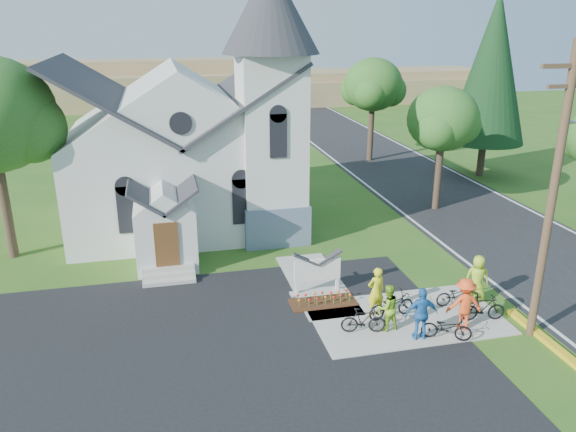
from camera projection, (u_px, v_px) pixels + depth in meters
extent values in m
plane|color=#2D5A19|center=(373.00, 330.00, 20.09)|extent=(120.00, 120.00, 0.00)
cube|color=black|center=(178.00, 392.00, 16.75)|extent=(20.00, 16.00, 0.02)
cube|color=black|center=(434.00, 192.00, 35.99)|extent=(8.00, 90.00, 0.02)
cube|color=#ADA79C|center=(406.00, 318.00, 20.86)|extent=(7.00, 4.00, 0.05)
cube|color=silver|center=(181.00, 178.00, 29.91)|extent=(11.00, 9.00, 5.00)
cube|color=slate|center=(272.00, 218.00, 28.30)|extent=(3.20, 3.20, 2.00)
cube|color=silver|center=(272.00, 150.00, 27.13)|extent=(3.00, 3.00, 9.00)
cone|color=#2A2A2F|center=(270.00, 7.00, 24.96)|extent=(4.50, 4.50, 4.00)
cube|color=silver|center=(166.00, 237.00, 24.83)|extent=(2.60, 2.40, 2.80)
cube|color=#593619|center=(167.00, 245.00, 23.67)|extent=(1.00, 0.10, 2.00)
cube|color=#ADA79C|center=(317.00, 292.00, 22.75)|extent=(2.20, 0.40, 0.10)
cube|color=white|center=(297.00, 283.00, 22.40)|extent=(0.12, 0.12, 1.00)
cube|color=white|center=(337.00, 279.00, 22.77)|extent=(0.12, 0.12, 1.00)
cube|color=white|center=(317.00, 270.00, 22.42)|extent=(1.90, 0.14, 0.90)
cube|color=#361F0E|center=(323.00, 303.00, 21.93)|extent=(2.60, 1.10, 0.07)
cylinder|color=#453022|center=(552.00, 199.00, 18.17)|extent=(0.28, 0.28, 10.00)
cube|color=#453022|center=(574.00, 66.00, 16.77)|extent=(2.20, 0.14, 0.14)
cube|color=#453022|center=(571.00, 86.00, 16.97)|extent=(1.60, 0.12, 0.12)
cylinder|color=#36281D|center=(6.00, 206.00, 25.45)|extent=(0.44, 0.44, 4.95)
cylinder|color=#36281D|center=(438.00, 175.00, 32.24)|extent=(0.44, 0.44, 4.05)
ellipsoid|color=#295D20|center=(443.00, 119.00, 31.17)|extent=(4.00, 4.00, 3.60)
cylinder|color=#36281D|center=(371.00, 132.00, 43.29)|extent=(0.44, 0.44, 4.50)
ellipsoid|color=#295D20|center=(373.00, 85.00, 42.10)|extent=(4.40, 4.40, 3.96)
cylinder|color=#36281D|center=(481.00, 159.00, 39.42)|extent=(0.50, 0.50, 2.40)
cone|color=black|center=(492.00, 68.00, 37.35)|extent=(5.20, 5.20, 10.00)
cube|color=olive|center=(259.00, 88.00, 72.12)|extent=(60.00, 8.00, 4.00)
cube|color=olive|center=(130.00, 83.00, 70.27)|extent=(30.00, 6.00, 5.60)
cube|color=olive|center=(381.00, 91.00, 73.86)|extent=(25.00, 6.00, 3.00)
imported|color=yellow|center=(376.00, 291.00, 20.75)|extent=(0.75, 0.55, 1.90)
imported|color=black|center=(391.00, 305.00, 20.67)|extent=(1.99, 1.00, 1.00)
imported|color=#83BC23|center=(388.00, 307.00, 19.77)|extent=(0.93, 0.78, 1.73)
imported|color=black|center=(363.00, 320.00, 19.68)|extent=(1.65, 0.78, 0.95)
imported|color=#246CB7|center=(422.00, 314.00, 19.15)|extent=(1.17, 0.59, 1.92)
imported|color=black|center=(447.00, 328.00, 19.28)|extent=(1.80, 1.26, 0.90)
imported|color=#FC4E1C|center=(465.00, 304.00, 19.80)|extent=(1.35, 0.90, 1.93)
imported|color=black|center=(483.00, 308.00, 20.48)|extent=(1.70, 0.72, 0.99)
imported|color=#9FCA25|center=(477.00, 278.00, 21.83)|extent=(1.07, 0.90, 1.88)
imported|color=black|center=(458.00, 295.00, 21.56)|extent=(1.76, 0.74, 0.90)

